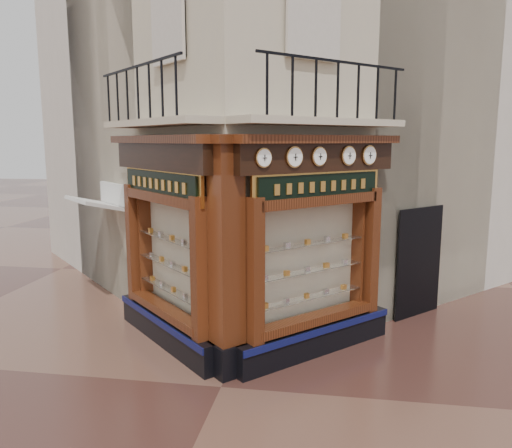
% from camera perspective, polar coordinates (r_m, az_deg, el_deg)
% --- Properties ---
extents(ground, '(80.00, 80.00, 0.00)m').
position_cam_1_polar(ground, '(8.39, -4.01, -18.09)').
color(ground, '#43251F').
rests_on(ground, ground).
extents(main_building, '(11.31, 11.31, 12.00)m').
position_cam_1_polar(main_building, '(13.67, 1.80, 18.40)').
color(main_building, '#BBAC92').
rests_on(main_building, ground).
extents(neighbour_left, '(11.31, 11.31, 11.00)m').
position_cam_1_polar(neighbour_left, '(16.49, -5.94, 15.07)').
color(neighbour_left, beige).
rests_on(neighbour_left, ground).
extents(neighbour_right, '(11.31, 11.31, 11.00)m').
position_cam_1_polar(neighbour_right, '(15.97, 12.13, 15.10)').
color(neighbour_right, beige).
rests_on(neighbour_right, ground).
extents(shopfront_left, '(2.86, 2.86, 3.98)m').
position_cam_1_polar(shopfront_left, '(9.54, -10.28, -2.19)').
color(shopfront_left, black).
rests_on(shopfront_left, ground).
extents(shopfront_right, '(2.86, 2.86, 3.98)m').
position_cam_1_polar(shopfront_right, '(9.02, 6.87, -2.78)').
color(shopfront_right, black).
rests_on(shopfront_right, ground).
extents(corner_pilaster, '(0.85, 0.85, 3.98)m').
position_cam_1_polar(corner_pilaster, '(8.16, -3.38, -4.24)').
color(corner_pilaster, black).
rests_on(corner_pilaster, ground).
extents(balcony, '(5.94, 2.97, 1.03)m').
position_cam_1_polar(balcony, '(8.90, -2.14, 11.64)').
color(balcony, '#BBAC92').
rests_on(balcony, ground).
extents(clock_a, '(0.25, 0.25, 0.31)m').
position_cam_1_polar(clock_a, '(7.82, 0.86, 7.57)').
color(clock_a, '#B57A3C').
rests_on(clock_a, ground).
extents(clock_b, '(0.28, 0.28, 0.35)m').
position_cam_1_polar(clock_b, '(8.21, 4.40, 7.64)').
color(clock_b, '#B57A3C').
rests_on(clock_b, ground).
extents(clock_c, '(0.27, 0.27, 0.33)m').
position_cam_1_polar(clock_c, '(8.58, 7.23, 7.67)').
color(clock_c, '#B57A3C').
rests_on(clock_c, ground).
extents(clock_d, '(0.28, 0.28, 0.35)m').
position_cam_1_polar(clock_d, '(9.08, 10.52, 7.68)').
color(clock_d, '#B57A3C').
rests_on(clock_d, ground).
extents(clock_e, '(0.29, 0.29, 0.36)m').
position_cam_1_polar(clock_e, '(9.48, 12.79, 7.67)').
color(clock_e, '#B57A3C').
rests_on(clock_e, ground).
extents(awning, '(1.83, 1.83, 0.31)m').
position_cam_1_polar(awning, '(12.79, -17.33, -8.62)').
color(awning, silver).
rests_on(awning, ground).
extents(signboard_left, '(2.21, 2.21, 0.59)m').
position_cam_1_polar(signboard_left, '(9.34, -10.91, 4.52)').
color(signboard_left, gold).
rests_on(signboard_left, ground).
extents(signboard_right, '(2.12, 2.12, 0.57)m').
position_cam_1_polar(signboard_right, '(8.79, 7.36, 4.31)').
color(signboard_right, gold).
rests_on(signboard_right, ground).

